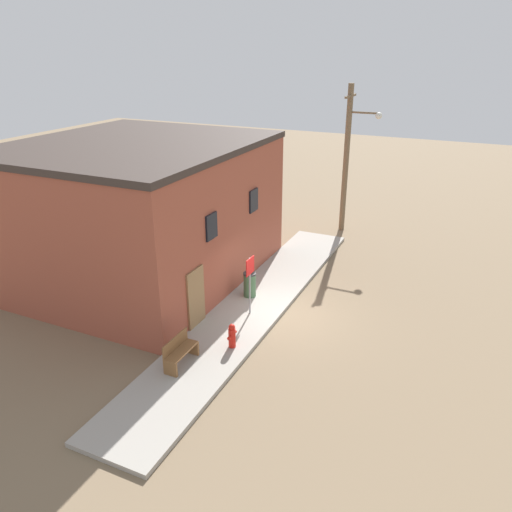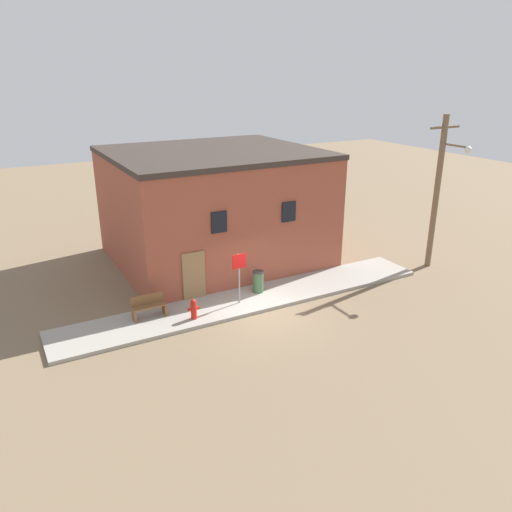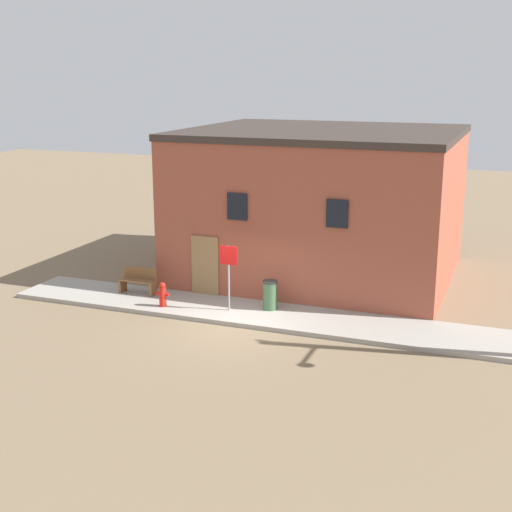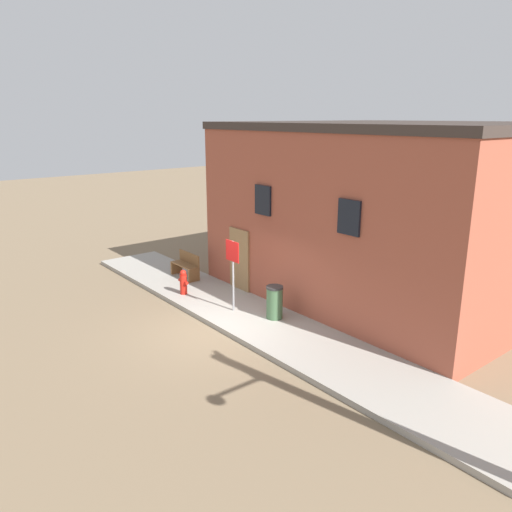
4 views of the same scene
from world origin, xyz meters
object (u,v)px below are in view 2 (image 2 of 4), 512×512
(stop_sign, at_px, (239,270))
(bench, at_px, (149,307))
(fire_hydrant, at_px, (194,309))
(utility_pole, at_px, (439,189))
(trash_bin, at_px, (258,281))

(stop_sign, xyz_separation_m, bench, (-3.66, 0.58, -1.05))
(fire_hydrant, xyz_separation_m, utility_pole, (12.53, -0.11, 3.37))
(fire_hydrant, relative_size, bench, 0.63)
(stop_sign, relative_size, utility_pole, 0.29)
(bench, xyz_separation_m, trash_bin, (4.86, 0.00, 0.06))
(fire_hydrant, relative_size, trash_bin, 0.85)
(fire_hydrant, bearing_deg, bench, 146.12)
(stop_sign, height_order, utility_pole, utility_pole)
(stop_sign, bearing_deg, trash_bin, 26.00)
(utility_pole, bearing_deg, trash_bin, 173.12)
(trash_bin, xyz_separation_m, utility_pole, (9.15, -1.10, 3.29))
(stop_sign, relative_size, trash_bin, 2.23)
(fire_hydrant, xyz_separation_m, bench, (-1.47, 0.99, 0.02))
(stop_sign, xyz_separation_m, trash_bin, (1.20, 0.59, -1.00))
(fire_hydrant, bearing_deg, stop_sign, 10.49)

